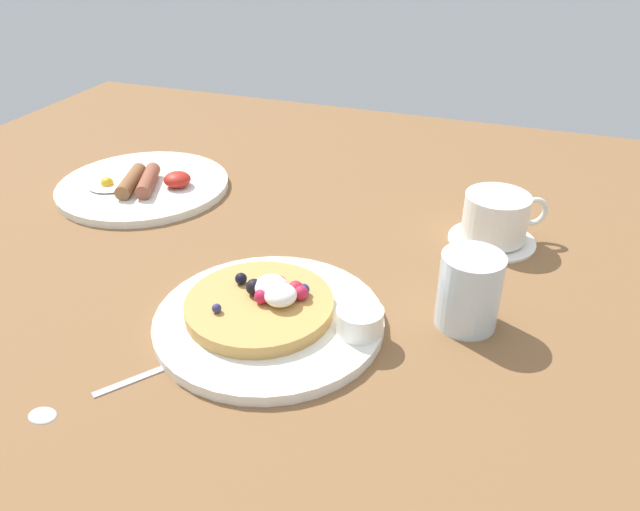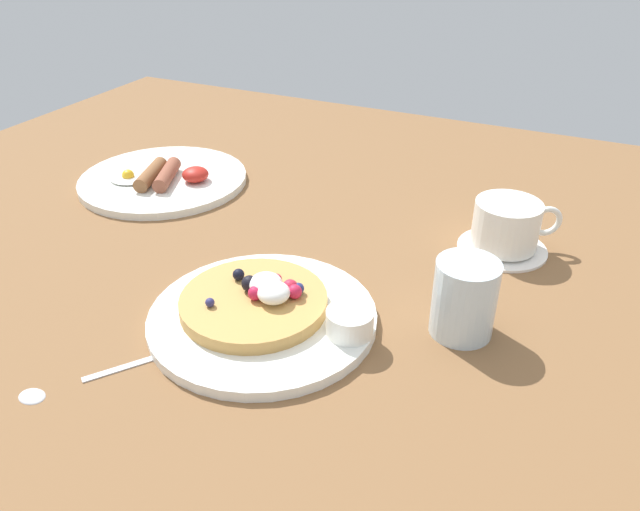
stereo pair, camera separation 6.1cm
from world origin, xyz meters
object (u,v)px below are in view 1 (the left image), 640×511
Objects in this scene: coffee_saucer at (492,239)px; coffee_cup at (497,216)px; teaspoon at (80,399)px; pancake_plate at (269,320)px; water_glass at (469,291)px; breakfast_plate at (144,186)px; syrup_ramekin at (360,320)px.

coffee_cup reaches higher than coffee_saucer.
teaspoon is at bearing -126.59° from coffee_saucer.
coffee_cup is (21.71, 28.35, 3.44)cm from pancake_plate.
pancake_plate is at bearing -127.35° from coffee_saucer.
coffee_cup is at bearing 28.55° from coffee_saucer.
coffee_saucer is at bearing 88.00° from water_glass.
pancake_plate is 21.35cm from teaspoon.
teaspoon is (-12.34, -17.42, -0.40)cm from pancake_plate.
pancake_plate is 43.44cm from breakfast_plate.
syrup_ramekin is 29.25cm from teaspoon.
syrup_ramekin is 0.43× the size of coffee_saucer.
water_glass is (-0.71, -20.29, 4.07)cm from coffee_saucer.
breakfast_plate is at bearing 161.52° from water_glass.
syrup_ramekin is 12.81cm from water_glass.
water_glass is (-0.84, -20.36, 0.36)cm from coffee_cup.
breakfast_plate is at bearing -178.09° from coffee_cup.
coffee_cup reaches higher than teaspoon.
coffee_saucer is (11.18, 27.47, -2.37)cm from syrup_ramekin.
teaspoon is (-33.92, -45.69, -0.14)cm from coffee_saucer.
coffee_cup is (56.15, 1.87, 3.46)cm from breakfast_plate.
teaspoon is (-34.05, -45.77, -3.84)cm from coffee_cup.
pancake_plate and breakfast_plate have the same top height.
breakfast_plate is 58.44cm from water_glass.
breakfast_plate is 2.29× the size of coffee_saucer.
pancake_plate is 5.03× the size of syrup_ramekin.
breakfast_plate reaches higher than teaspoon.
coffee_cup is at bearing 87.63° from water_glass.
coffee_saucer is 56.91cm from teaspoon.
breakfast_plate is (-34.44, 26.47, -0.02)cm from pancake_plate.
water_glass is (20.87, 7.99, 3.80)cm from pancake_plate.
coffee_cup is at bearing 1.91° from breakfast_plate.
teaspoon is (22.09, -43.90, -0.38)cm from breakfast_plate.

